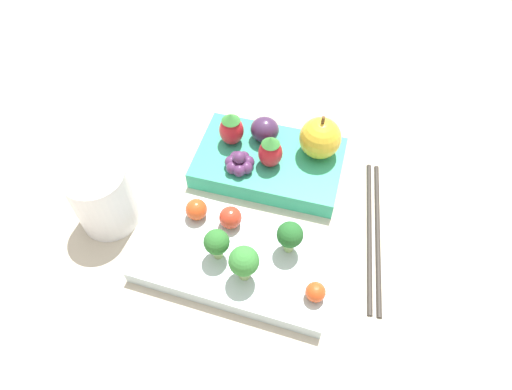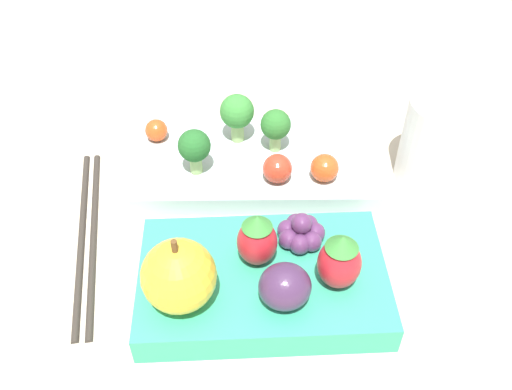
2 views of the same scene
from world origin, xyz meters
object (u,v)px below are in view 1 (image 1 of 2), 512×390
(bento_box_savoury, at_px, (241,258))
(drinking_cup, at_px, (103,198))
(bento_box_fruit, at_px, (269,163))
(strawberry_1, at_px, (270,152))
(broccoli_floret_2, at_px, (244,262))
(cherry_tomato_2, at_px, (315,292))
(chopsticks_pair, at_px, (374,232))
(apple, at_px, (320,138))
(grape_cluster, at_px, (239,163))
(cherry_tomato_0, at_px, (230,218))
(strawberry_0, at_px, (231,129))
(broccoli_floret_0, at_px, (217,243))
(cherry_tomato_1, at_px, (196,210))
(broccoli_floret_1, at_px, (290,235))
(plum, at_px, (265,130))

(bento_box_savoury, distance_m, drinking_cup, 0.17)
(bento_box_fruit, bearing_deg, strawberry_1, 106.05)
(broccoli_floret_2, bearing_deg, cherry_tomato_2, 175.05)
(bento_box_fruit, relative_size, chopsticks_pair, 0.90)
(apple, distance_m, grape_cluster, 0.10)
(broccoli_floret_2, height_order, drinking_cup, drinking_cup)
(cherry_tomato_0, xyz_separation_m, strawberry_0, (0.03, -0.12, 0.02))
(strawberry_0, relative_size, chopsticks_pair, 0.23)
(broccoli_floret_0, distance_m, cherry_tomato_1, 0.06)
(broccoli_floret_2, distance_m, cherry_tomato_0, 0.07)
(bento_box_savoury, distance_m, broccoli_floret_0, 0.04)
(broccoli_floret_1, height_order, strawberry_1, strawberry_1)
(cherry_tomato_2, height_order, apple, apple)
(cherry_tomato_2, distance_m, strawberry_0, 0.23)
(strawberry_0, distance_m, drinking_cup, 0.18)
(bento_box_fruit, xyz_separation_m, broccoli_floret_1, (-0.05, 0.12, 0.03))
(cherry_tomato_1, distance_m, chopsticks_pair, 0.21)
(broccoli_floret_2, xyz_separation_m, apple, (-0.05, -0.19, 0.00))
(broccoli_floret_0, distance_m, cherry_tomato_0, 0.05)
(broccoli_floret_0, bearing_deg, strawberry_1, -101.86)
(bento_box_savoury, bearing_deg, apple, -110.69)
(cherry_tomato_0, xyz_separation_m, drinking_cup, (0.15, 0.01, 0.01))
(bento_box_savoury, xyz_separation_m, strawberry_0, (0.05, -0.16, 0.04))
(cherry_tomato_1, bearing_deg, strawberry_1, -126.05)
(strawberry_1, relative_size, chopsticks_pair, 0.22)
(broccoli_floret_2, relative_size, cherry_tomato_0, 1.88)
(cherry_tomato_1, height_order, apple, apple)
(cherry_tomato_2, bearing_deg, plum, -64.19)
(apple, distance_m, drinking_cup, 0.27)
(drinking_cup, bearing_deg, bento_box_fruit, -144.92)
(strawberry_1, relative_size, plum, 1.25)
(chopsticks_pair, bearing_deg, cherry_tomato_1, 9.44)
(apple, distance_m, strawberry_1, 0.07)
(drinking_cup, bearing_deg, strawberry_1, -148.12)
(plum, height_order, grape_cluster, plum)
(broccoli_floret_0, bearing_deg, broccoli_floret_2, 152.69)
(apple, bearing_deg, grape_cluster, 27.56)
(broccoli_floret_0, relative_size, grape_cluster, 1.13)
(bento_box_savoury, xyz_separation_m, chopsticks_pair, (-0.14, -0.07, -0.01))
(bento_box_savoury, relative_size, drinking_cup, 2.71)
(broccoli_floret_0, bearing_deg, apple, -116.63)
(cherry_tomato_0, distance_m, drinking_cup, 0.15)
(bento_box_savoury, distance_m, bento_box_fruit, 0.14)
(broccoli_floret_0, bearing_deg, drinking_cup, -11.65)
(bento_box_fruit, relative_size, drinking_cup, 2.27)
(broccoli_floret_1, xyz_separation_m, plum, (0.06, -0.15, -0.00))
(cherry_tomato_2, bearing_deg, chopsticks_pair, -118.79)
(bento_box_fruit, bearing_deg, bento_box_savoury, 89.24)
(bento_box_savoury, relative_size, cherry_tomato_0, 8.74)
(bento_box_fruit, relative_size, cherry_tomato_2, 8.90)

